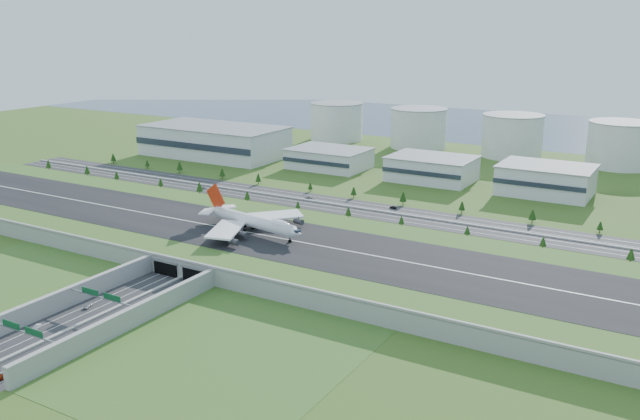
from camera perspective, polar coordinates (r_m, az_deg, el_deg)
The scene contains 24 objects.
ground at distance 345.91m, azimuth -6.14°, elevation -3.16°, with size 1200.00×1200.00×0.00m, color #34581B.
airfield_deck at distance 344.55m, azimuth -6.17°, elevation -2.51°, with size 520.00×100.00×9.20m.
underpass_road at distance 276.76m, azimuth -18.55°, elevation -8.04°, with size 38.80×120.40×8.00m.
sign_gantry_near at distance 278.04m, azimuth -17.93°, elevation -7.09°, with size 38.70×0.70×9.80m.
sign_gantry_far at distance 258.47m, azimuth -23.74°, elevation -9.44°, with size 38.70×0.70×9.80m.
north_expressway at distance 422.53m, azimuth 1.50°, elevation 0.40°, with size 560.00×36.00×0.12m, color #28282B.
tree_row at distance 423.15m, azimuth 1.35°, elevation 1.07°, with size 507.63×48.69×8.42m.
hangar_west at distance 586.59m, azimuth -8.89°, elevation 5.74°, with size 120.00×60.00×25.00m, color silver.
hangar_mid_a at distance 530.16m, azimuth 0.79°, elevation 4.34°, with size 58.00×42.00×15.00m, color silver.
hangar_mid_b at distance 494.47m, azimuth 9.40°, elevation 3.44°, with size 58.00×42.00×17.00m, color silver.
hangar_mid_c at distance 472.50m, azimuth 18.48°, elevation 2.40°, with size 58.00×42.00×19.00m, color silver.
fuel_tank_a at distance 660.67m, azimuth 1.41°, elevation 7.45°, with size 50.00×50.00×35.00m, color silver.
fuel_tank_b at distance 624.43m, azimuth 8.29°, elevation 6.82°, with size 50.00×50.00×35.00m, color silver.
fuel_tank_c at distance 598.16m, azimuth 15.88°, elevation 6.01°, with size 50.00×50.00×35.00m, color silver.
fuel_tank_d at distance 583.20m, azimuth 23.99°, elevation 5.03°, with size 50.00×50.00×35.00m, color silver.
bay_water at distance 775.91m, azimuth 15.47°, elevation 6.80°, with size 1200.00×260.00×0.06m, color #31455E.
boeing_747 at distance 341.66m, azimuth -5.70°, elevation -0.92°, with size 67.74×63.47×21.11m.
car_0 at distance 288.59m, azimuth -18.99°, elevation -7.63°, with size 1.93×4.80×1.64m, color silver.
car_1 at distance 276.54m, azimuth -22.75°, elevation -9.07°, with size 1.58×4.53×1.49m, color silver.
car_2 at distance 282.30m, azimuth -13.53°, elevation -7.74°, with size 2.36×5.11×1.42m, color #0D0E43.
car_3 at distance 245.40m, azimuth -24.93°, elevation -12.51°, with size 2.26×5.55×1.61m, color #942B0D.
car_4 at distance 470.97m, azimuth -9.79°, elevation 1.86°, with size 1.74×4.32×1.47m, color slate.
car_5 at distance 417.18m, azimuth 6.18°, elevation 0.23°, with size 1.63×4.68×1.54m, color black.
car_7 at distance 439.57m, azimuth -0.95°, elevation 1.11°, with size 2.12×5.22×1.51m, color silver.
Camera 1 is at (196.45, -262.49, 110.27)m, focal length 38.00 mm.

